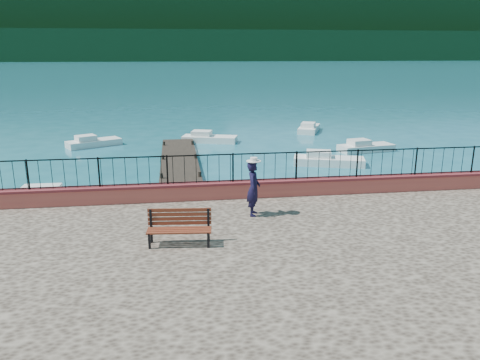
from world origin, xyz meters
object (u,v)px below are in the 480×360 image
object	(u,v)px
boat_4	(210,136)
boat_5	(309,126)
person	(253,189)
park_bench	(180,234)
boat_1	(329,158)
boat_3	(94,140)
boat_0	(58,195)
boat_2	(366,145)

from	to	relation	value
boat_4	boat_5	bearing A→B (deg)	38.75
person	boat_4	bearing A→B (deg)	12.63
park_bench	boat_1	world-z (taller)	park_bench
boat_1	boat_3	distance (m)	15.44
person	boat_4	size ratio (longest dim) A/B	0.46
boat_3	boat_4	bearing A→B (deg)	-25.34
person	boat_0	xyz separation A→B (m)	(-7.14, 5.69, -1.64)
boat_0	boat_2	world-z (taller)	same
person	boat_3	xyz separation A→B (m)	(-7.58, 17.96, -1.64)
boat_0	boat_2	bearing A→B (deg)	27.35
boat_0	boat_2	xyz separation A→B (m)	(16.68, 8.21, 0.00)
boat_5	boat_0	bearing A→B (deg)	160.31
boat_1	boat_4	xyz separation A→B (m)	(-5.98, 7.60, 0.00)
boat_0	boat_5	distance (m)	22.01
boat_3	boat_1	bearing A→B (deg)	-56.05
park_bench	person	distance (m)	3.08
boat_4	boat_5	size ratio (longest dim) A/B	1.10
boat_1	boat_0	bearing A→B (deg)	-142.20
boat_1	boat_5	world-z (taller)	same
boat_0	boat_4	distance (m)	14.56
boat_4	boat_1	bearing A→B (deg)	-35.15
park_bench	person	xyz separation A→B (m)	(2.28, 1.99, 0.56)
boat_4	boat_0	bearing A→B (deg)	-103.06
person	boat_1	distance (m)	12.43
boat_3	boat_5	bearing A→B (deg)	-15.12
boat_2	boat_4	world-z (taller)	same
boat_0	boat_5	xyz separation A→B (m)	(15.23, 15.89, 0.00)
boat_1	boat_5	distance (m)	11.04
boat_0	boat_1	xyz separation A→B (m)	(13.20, 5.04, 0.00)
park_bench	boat_4	world-z (taller)	park_bench
boat_5	person	bearing A→B (deg)	-176.46
park_bench	boat_2	xyz separation A→B (m)	(11.82, 15.89, -1.08)
park_bench	person	world-z (taller)	person
boat_0	boat_2	size ratio (longest dim) A/B	1.24
park_bench	boat_4	size ratio (longest dim) A/B	0.46
boat_2	boat_1	bearing A→B (deg)	-148.10
boat_2	boat_3	distance (m)	17.59
boat_2	boat_3	world-z (taller)	same
person	boat_5	size ratio (longest dim) A/B	0.50
boat_0	boat_1	world-z (taller)	same
park_bench	boat_0	size ratio (longest dim) A/B	0.40
boat_2	boat_3	size ratio (longest dim) A/B	1.01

